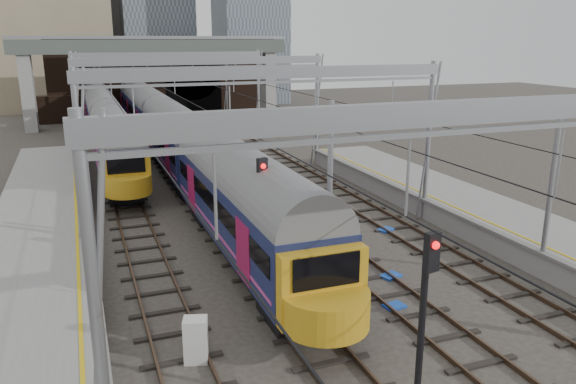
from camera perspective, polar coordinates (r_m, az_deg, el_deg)
name	(u,v)px	position (r m, az deg, el deg)	size (l,w,h in m)	color
ground	(352,312)	(19.74, 6.53, -12.06)	(160.00, 160.00, 0.00)	#38332D
platform_left	(30,315)	(20.01, -24.75, -11.30)	(4.32, 55.00, 1.12)	gray
tracks	(235,198)	(32.85, -5.41, -0.66)	(14.40, 80.00, 0.22)	#4C3828
overhead_line	(206,77)	(37.96, -8.32, 11.46)	(16.80, 80.00, 8.00)	gray
retaining_wall	(161,80)	(68.27, -12.77, 11.05)	(28.00, 2.75, 9.00)	black
overbridge	(154,56)	(62.07, -13.43, 13.33)	(28.00, 3.00, 9.25)	gray
train_main	(160,123)	(46.38, -12.87, 6.84)	(2.78, 64.30, 4.79)	black
train_second	(99,106)	(60.88, -18.67, 8.30)	(2.63, 60.96, 4.59)	black
signal_near_left	(262,211)	(19.68, -2.69, -1.94)	(0.40, 0.48, 5.12)	black
signal_near_centre	(425,308)	(13.38, 13.71, -11.38)	(0.38, 0.47, 5.00)	black
relay_cabinet	(196,340)	(16.90, -9.35, -14.62)	(0.67, 0.56, 1.35)	silver
equip_cover_a	(394,306)	(20.29, 10.73, -11.30)	(0.73, 0.52, 0.09)	blue
equip_cover_b	(391,276)	(22.63, 10.39, -8.37)	(0.79, 0.56, 0.09)	blue
equip_cover_c	(386,230)	(27.79, 9.88, -3.79)	(0.78, 0.55, 0.09)	blue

